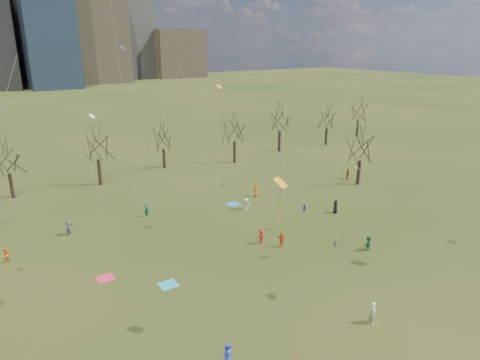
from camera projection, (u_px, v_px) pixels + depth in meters
ground at (315, 289)px, 38.04m from camera, size 500.00×500.00×0.00m
bare_tree_row at (148, 143)px, 65.47m from camera, size 113.04×29.80×9.50m
blanket_teal at (168, 285)px, 38.71m from camera, size 1.60×1.50×0.03m
blanket_navy at (233, 204)px, 57.87m from camera, size 1.60×1.50×0.03m
blanket_crimson at (105, 278)px, 39.78m from camera, size 1.60×1.50×0.03m
person_0 at (228, 353)px, 29.14m from camera, size 0.80×0.58×1.52m
person_1 at (373, 313)px, 33.21m from camera, size 0.72×0.81×1.85m
person_3 at (335, 243)px, 45.67m from camera, size 0.71×0.74×1.01m
person_4 at (282, 239)px, 45.61m from camera, size 0.99×1.05×1.74m
person_5 at (368, 243)px, 44.95m from camera, size 1.55×0.84×1.59m
person_6 at (336, 206)px, 54.73m from camera, size 1.00×0.85×1.75m
person_8 at (304, 208)px, 55.09m from camera, size 0.54×0.61×1.05m
person_9 at (246, 204)px, 55.69m from camera, size 1.15×1.19×1.63m
person_10 at (348, 174)px, 68.21m from camera, size 1.13×0.80×1.78m
person_11 at (68, 228)px, 48.52m from camera, size 1.52×1.52×1.76m
person_12 at (256, 190)px, 60.58m from camera, size 0.58×0.88×1.79m
person_13 at (146, 209)px, 53.62m from camera, size 0.64×0.79×1.86m
person_14 at (6, 256)px, 42.33m from camera, size 0.89×0.76×1.57m
person_15 at (261, 236)px, 46.41m from camera, size 1.18×0.80×1.69m
kites_airborne at (289, 112)px, 43.92m from camera, size 65.23×42.06×31.07m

